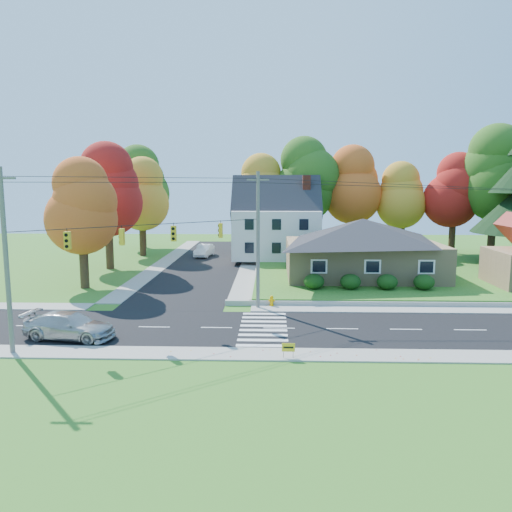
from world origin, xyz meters
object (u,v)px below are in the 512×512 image
(silver_sedan, at_px, (70,326))
(fire_hydrant, at_px, (272,301))
(white_car, at_px, (204,251))
(ranch_house, at_px, (362,247))

(silver_sedan, xyz_separation_m, fire_hydrant, (11.92, 8.26, -0.40))
(white_car, bearing_deg, fire_hydrant, -64.29)
(silver_sedan, bearing_deg, white_car, 3.86)
(fire_hydrant, bearing_deg, white_car, 108.44)
(fire_hydrant, bearing_deg, silver_sedan, -145.27)
(white_car, xyz_separation_m, fire_hydrant, (8.56, -25.66, -0.38))
(white_car, bearing_deg, ranch_house, -34.75)
(ranch_house, xyz_separation_m, silver_sedan, (-20.41, -18.57, -2.46))
(ranch_house, height_order, fire_hydrant, ranch_house)
(silver_sedan, height_order, fire_hydrant, silver_sedan)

